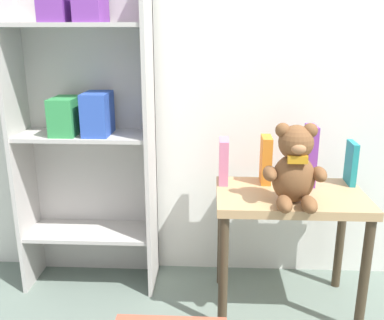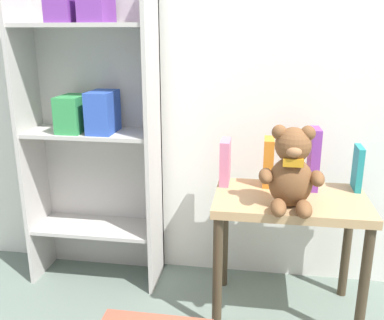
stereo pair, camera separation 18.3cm
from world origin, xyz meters
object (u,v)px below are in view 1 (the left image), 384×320
display_table (289,213)px  book_standing_purple (310,155)px  book_standing_pink (224,161)px  book_standing_teal (351,163)px  teddy_bear (295,168)px  bookshelf_side (85,116)px  book_standing_orange (266,160)px

display_table → book_standing_purple: (0.09, 0.11, 0.22)m
book_standing_pink → book_standing_teal: book_standing_pink is taller
teddy_bear → book_standing_pink: 0.36m
bookshelf_side → book_standing_teal: bookshelf_side is taller
book_standing_orange → book_standing_pink: bearing=-175.2°
bookshelf_side → book_standing_teal: (1.20, -0.06, -0.19)m
book_standing_orange → teddy_bear: bearing=-71.0°
book_standing_pink → display_table: bearing=-22.8°
display_table → book_standing_teal: 0.36m
book_standing_purple → bookshelf_side: bearing=173.4°
display_table → teddy_bear: teddy_bear is taller
display_table → book_standing_pink: 0.36m
bookshelf_side → display_table: size_ratio=2.39×
bookshelf_side → book_standing_orange: 0.84m
book_standing_teal → bookshelf_side: bearing=178.7°
teddy_bear → book_standing_purple: size_ratio=1.20×
bookshelf_side → display_table: bearing=-12.0°
bookshelf_side → book_standing_orange: bearing=-4.3°
book_standing_purple → book_standing_teal: book_standing_purple is taller
display_table → book_standing_purple: book_standing_purple is taller
display_table → book_standing_pink: book_standing_pink is taller
bookshelf_side → book_standing_purple: size_ratio=5.61×
book_standing_teal → book_standing_orange: bearing=-178.2°
book_standing_pink → book_standing_orange: (0.19, 0.01, 0.01)m
book_standing_purple → book_standing_orange: bearing=171.5°
book_standing_pink → book_standing_orange: book_standing_orange is taller
book_standing_pink → book_standing_orange: size_ratio=0.95×
bookshelf_side → book_standing_purple: 1.03m
teddy_bear → book_standing_purple: bearing=64.5°
book_standing_orange → display_table: bearing=-53.8°
display_table → book_standing_orange: (-0.09, 0.13, 0.20)m
bookshelf_side → book_standing_purple: bearing=-4.7°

